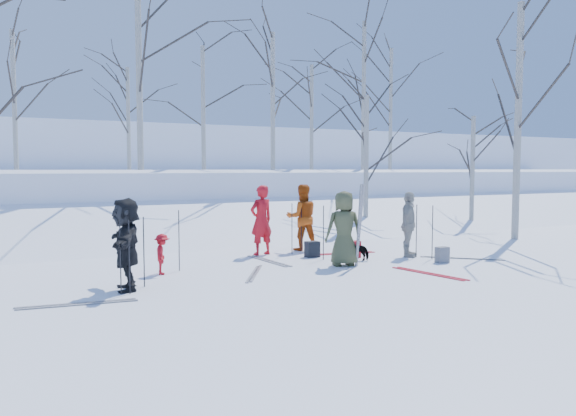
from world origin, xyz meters
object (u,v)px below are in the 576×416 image
skier_olive_center (344,228)px  skier_grey_west (126,244)px  skier_redor_behind (302,217)px  dog (359,250)px  backpack_red (353,249)px  skier_red_north (261,220)px  backpack_dark (312,249)px  skier_cream_east (409,224)px  backpack_grey (442,255)px  skier_red_seated (162,254)px

skier_olive_center → skier_grey_west: (-5.00, -0.35, -0.01)m
skier_redor_behind → dog: size_ratio=3.20×
skier_redor_behind → backpack_red: 1.95m
skier_red_north → backpack_dark: 1.54m
skier_red_north → backpack_red: bearing=130.1°
dog → skier_red_north: bearing=-78.7°
skier_redor_behind → skier_cream_east: skier_redor_behind is taller
skier_red_north → backpack_red: (1.87, -1.50, -0.70)m
skier_grey_west → backpack_grey: 7.36m
skier_red_north → backpack_grey: size_ratio=4.79×
skier_olive_center → skier_cream_east: bearing=-156.1°
skier_red_north → skier_redor_behind: bearing=179.0°
skier_olive_center → backpack_red: skier_olive_center is taller
skier_redor_behind → skier_red_north: bearing=26.0°
backpack_red → skier_grey_west: bearing=-168.1°
skier_red_seated → skier_grey_west: bearing=158.0°
skier_redor_behind → skier_cream_east: size_ratio=1.09×
backpack_red → backpack_dark: bearing=147.6°
backpack_red → skier_red_seated: bearing=-179.9°
backpack_grey → skier_red_seated: bearing=165.6°
skier_red_seated → skier_redor_behind: bearing=-51.4°
skier_red_north → skier_redor_behind: size_ratio=1.00×
skier_redor_behind → skier_grey_west: skier_redor_behind is taller
skier_redor_behind → skier_red_seated: 4.73m
skier_olive_center → skier_redor_behind: 2.66m
skier_grey_west → backpack_dark: 5.35m
skier_red_seated → dog: size_ratio=1.53×
skier_olive_center → skier_red_north: size_ratio=0.96×
skier_olive_center → skier_grey_west: bearing=18.6°
skier_red_north → skier_red_seated: skier_red_north is taller
skier_grey_west → backpack_dark: (5.00, 1.80, -0.66)m
skier_red_seated → backpack_dark: size_ratio=2.17×
skier_olive_center → skier_cream_east: skier_olive_center is taller
skier_olive_center → skier_redor_behind: skier_redor_behind is taller
backpack_grey → skier_grey_west: bearing=176.9°
dog → backpack_dark: dog is taller
skier_red_north → skier_red_seated: 3.41m
skier_red_north → skier_olive_center: bearing=101.4°
skier_red_seated → backpack_red: 4.89m
skier_olive_center → skier_red_north: skier_red_north is taller
skier_redor_behind → backpack_red: (0.52, -1.74, -0.70)m
skier_red_seated → backpack_dark: 4.05m
skier_cream_east → backpack_red: size_ratio=3.95×
skier_grey_west → skier_cream_east: bearing=105.1°
skier_cream_east → skier_redor_behind: bearing=90.0°
skier_olive_center → backpack_grey: skier_olive_center is taller
skier_cream_east → backpack_dark: (-2.20, 1.09, -0.63)m
backpack_grey → backpack_dark: (-2.32, 2.19, 0.01)m
skier_olive_center → skier_cream_east: (2.19, 0.36, -0.04)m
skier_red_seated → skier_grey_west: skier_grey_west is taller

